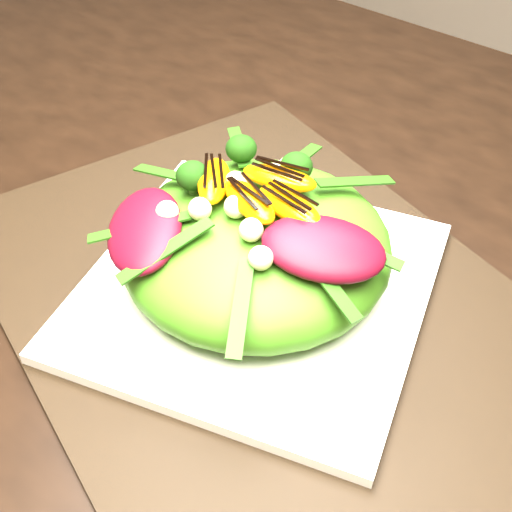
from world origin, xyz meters
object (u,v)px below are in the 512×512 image
Objects in this scene: orange_segment at (250,181)px; dining_table at (415,290)px; placemat at (256,294)px; lettuce_mound at (256,246)px; plate_base at (256,288)px; salad_bowl at (256,277)px.

dining_table is at bearing 39.88° from orange_segment.
dining_table is 0.15m from placemat.
lettuce_mound is at bearing 180.00° from placemat.
dining_table is 7.31× the size of lettuce_mound.
orange_segment reaches higher than lettuce_mound.
salad_bowl is at bearing 0.00° from plate_base.
orange_segment is (-0.02, 0.02, 0.04)m from lettuce_mound.
placemat is 1.84× the size of plate_base.
salad_bowl is 0.08m from orange_segment.
salad_bowl is at bearing 180.00° from placemat.
placemat is at bearing -39.53° from orange_segment.
dining_table reaches higher than salad_bowl.
dining_table is 5.75× the size of plate_base.
dining_table is at bearing 50.26° from placemat.
lettuce_mound reaches higher than salad_bowl.
plate_base is at bearing 180.00° from placemat.
dining_table is 0.19m from orange_segment.
plate_base is at bearing 180.00° from lettuce_mound.
dining_table is 26.11× the size of orange_segment.
lettuce_mound is 3.57× the size of orange_segment.
lettuce_mound is at bearing 0.00° from salad_bowl.
plate_base is (-0.09, -0.11, 0.03)m from dining_table.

